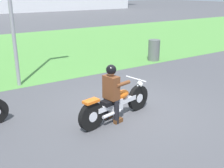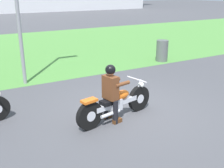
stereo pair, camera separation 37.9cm
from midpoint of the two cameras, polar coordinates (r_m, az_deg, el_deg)
The scene contains 5 objects.
ground at distance 7.32m, azimuth 1.15°, elevation -5.56°, with size 120.00×120.00×0.00m, color #4C4C51.
grass_verge at distance 15.54m, azimuth -18.55°, elevation 6.73°, with size 60.00×12.00×0.01m, color #549342.
motorcycle_lead at distance 6.73m, azimuth -0.63°, elevation -4.07°, with size 2.25×0.76×0.89m.
rider_lead at distance 6.47m, azimuth -1.74°, elevation -1.02°, with size 0.61×0.53×1.41m.
trash_can at distance 12.51m, azimuth 7.78°, elevation 6.92°, with size 0.51×0.51×0.93m, color #595E5B.
Camera 1 is at (-3.91, -5.40, 3.04)m, focal length 44.37 mm.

